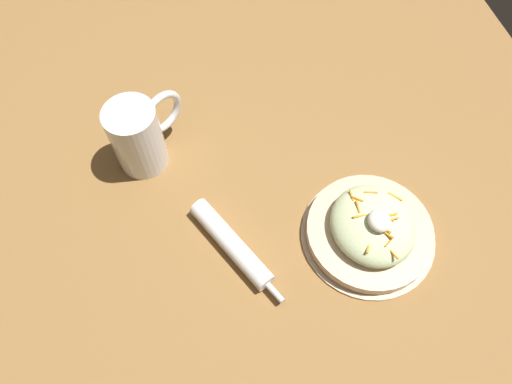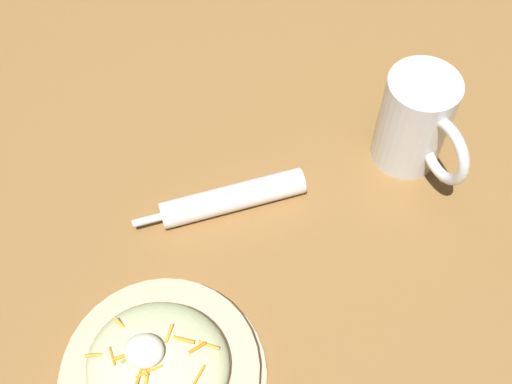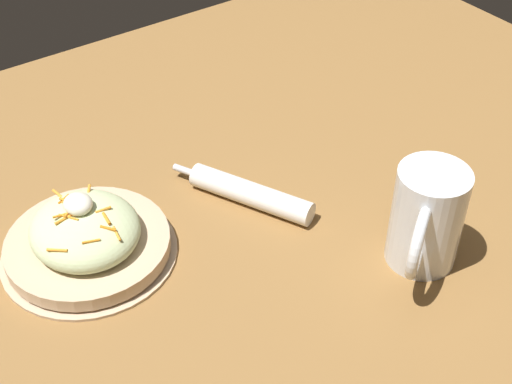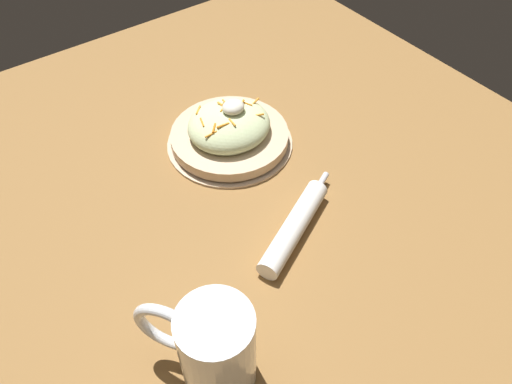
{
  "view_description": "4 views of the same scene",
  "coord_description": "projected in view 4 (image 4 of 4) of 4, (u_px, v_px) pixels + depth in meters",
  "views": [
    {
      "loc": [
        -0.47,
        0.02,
        0.74
      ],
      "look_at": [
        -0.11,
        -0.07,
        0.08
      ],
      "focal_mm": 33.54,
      "sensor_mm": 36.0,
      "label": 1
    },
    {
      "loc": [
        -0.07,
        -0.43,
        0.69
      ],
      "look_at": [
        -0.13,
        -0.04,
        0.08
      ],
      "focal_mm": 45.08,
      "sensor_mm": 36.0,
      "label": 2
    },
    {
      "loc": [
        0.46,
        -0.45,
        0.66
      ],
      "look_at": [
        -0.11,
        -0.04,
        0.07
      ],
      "focal_mm": 50.52,
      "sensor_mm": 36.0,
      "label": 3
    },
    {
      "loc": [
        0.16,
        0.33,
        0.61
      ],
      "look_at": [
        -0.13,
        -0.07,
        0.07
      ],
      "focal_mm": 35.3,
      "sensor_mm": 36.0,
      "label": 4
    }
  ],
  "objects": [
    {
      "name": "salad_plate",
      "position": [
        229.0,
        132.0,
        0.89
      ],
      "size": [
        0.23,
        0.23,
        0.09
      ],
      "color": "#D1B28E",
      "rests_on": "ground_plane"
    },
    {
      "name": "ground_plane",
      "position": [
        210.0,
        296.0,
        0.7
      ],
      "size": [
        1.43,
        1.43,
        0.0
      ],
      "primitive_type": "plane",
      "color": "olive"
    },
    {
      "name": "napkin_roll",
      "position": [
        294.0,
        226.0,
        0.76
      ],
      "size": [
        0.21,
        0.11,
        0.03
      ],
      "color": "white",
      "rests_on": "ground_plane"
    },
    {
      "name": "beer_mug",
      "position": [
        215.0,
        351.0,
        0.58
      ],
      "size": [
        0.11,
        0.14,
        0.14
      ],
      "color": "white",
      "rests_on": "ground_plane"
    }
  ]
}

